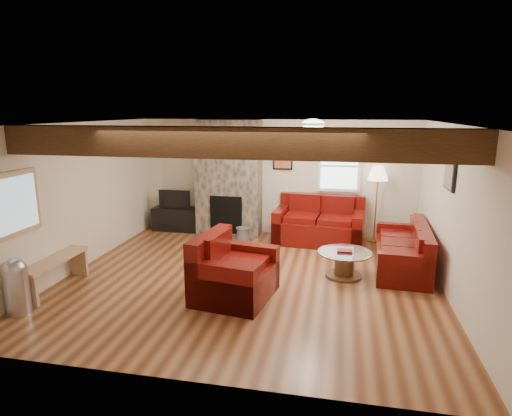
{
  "coord_description": "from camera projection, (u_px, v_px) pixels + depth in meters",
  "views": [
    {
      "loc": [
        1.39,
        -6.39,
        2.71
      ],
      "look_at": [
        0.03,
        0.4,
        1.11
      ],
      "focal_mm": 30.0,
      "sensor_mm": 36.0,
      "label": 1
    }
  ],
  "objects": [
    {
      "name": "floor_lamp",
      "position": [
        378.0,
        177.0,
        8.7
      ],
      "size": [
        0.41,
        0.41,
        1.59
      ],
      "color": "tan",
      "rests_on": "floor"
    },
    {
      "name": "sofa_three",
      "position": [
        402.0,
        247.0,
        7.38
      ],
      "size": [
        0.96,
        2.05,
        0.77
      ],
      "primitive_type": null,
      "rotation": [
        0.0,
        0.0,
        -1.63
      ],
      "color": "#450408",
      "rests_on": "floor"
    },
    {
      "name": "armchair_red",
      "position": [
        235.0,
        267.0,
        6.22
      ],
      "size": [
        1.18,
        1.3,
        0.94
      ],
      "primitive_type": null,
      "rotation": [
        0.0,
        0.0,
        1.41
      ],
      "color": "#450408",
      "rests_on": "floor"
    },
    {
      "name": "chimney_breast",
      "position": [
        229.0,
        180.0,
        9.28
      ],
      "size": [
        1.4,
        0.67,
        2.5
      ],
      "color": "#3C372E",
      "rests_on": "floor"
    },
    {
      "name": "artwork_right",
      "position": [
        449.0,
        176.0,
        6.31
      ],
      "size": [
        0.06,
        0.55,
        0.42
      ],
      "primitive_type": null,
      "color": "black",
      "rests_on": "room"
    },
    {
      "name": "ceiling_dome",
      "position": [
        313.0,
        126.0,
        7.12
      ],
      "size": [
        0.4,
        0.4,
        0.18
      ],
      "primitive_type": null,
      "color": "white",
      "rests_on": "room"
    },
    {
      "name": "loveseat",
      "position": [
        319.0,
        220.0,
        8.82
      ],
      "size": [
        1.87,
        1.18,
        0.95
      ],
      "primitive_type": null,
      "rotation": [
        0.0,
        0.0,
        -0.09
      ],
      "color": "#450408",
      "rests_on": "floor"
    },
    {
      "name": "coffee_table",
      "position": [
        344.0,
        264.0,
        7.05
      ],
      "size": [
        0.88,
        0.88,
        0.46
      ],
      "color": "#482A17",
      "rests_on": "floor"
    },
    {
      "name": "television",
      "position": [
        176.0,
        199.0,
        9.66
      ],
      "size": [
        0.73,
        0.1,
        0.42
      ],
      "primitive_type": "imported",
      "color": "black",
      "rests_on": "tv_cabinet"
    },
    {
      "name": "room",
      "position": [
        249.0,
        205.0,
        6.7
      ],
      "size": [
        8.0,
        8.0,
        8.0
      ],
      "color": "#5C3018",
      "rests_on": "ground"
    },
    {
      "name": "artwork_back",
      "position": [
        283.0,
        158.0,
        9.16
      ],
      "size": [
        0.42,
        0.06,
        0.52
      ],
      "primitive_type": null,
      "color": "black",
      "rests_on": "room"
    },
    {
      "name": "pedal_bin",
      "position": [
        16.0,
        286.0,
        5.74
      ],
      "size": [
        0.41,
        0.41,
        0.79
      ],
      "primitive_type": null,
      "rotation": [
        0.0,
        0.0,
        -0.38
      ],
      "color": "#B3B3B9",
      "rests_on": "floor"
    },
    {
      "name": "pine_bench",
      "position": [
        56.0,
        274.0,
        6.54
      ],
      "size": [
        0.31,
        1.31,
        0.49
      ],
      "primitive_type": null,
      "color": "tan",
      "rests_on": "floor"
    },
    {
      "name": "coal_bucket",
      "position": [
        243.0,
        234.0,
        9.0
      ],
      "size": [
        0.31,
        0.31,
        0.3
      ],
      "primitive_type": null,
      "color": "slate",
      "rests_on": "floor"
    },
    {
      "name": "oak_beam",
      "position": [
        227.0,
        142.0,
        5.27
      ],
      "size": [
        6.0,
        0.36,
        0.38
      ],
      "primitive_type": "cube",
      "color": "#331E0F",
      "rests_on": "room"
    },
    {
      "name": "hatch_window",
      "position": [
        13.0,
        205.0,
        5.79
      ],
      "size": [
        0.08,
        1.0,
        0.9
      ],
      "primitive_type": null,
      "color": "tan",
      "rests_on": "room"
    },
    {
      "name": "tv_cabinet",
      "position": [
        177.0,
        219.0,
        9.77
      ],
      "size": [
        1.06,
        0.42,
        0.53
      ],
      "primitive_type": "cube",
      "color": "black",
      "rests_on": "floor"
    },
    {
      "name": "back_window",
      "position": [
        339.0,
        166.0,
        8.96
      ],
      "size": [
        0.9,
        0.08,
        1.1
      ],
      "primitive_type": null,
      "color": "white",
      "rests_on": "room"
    }
  ]
}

